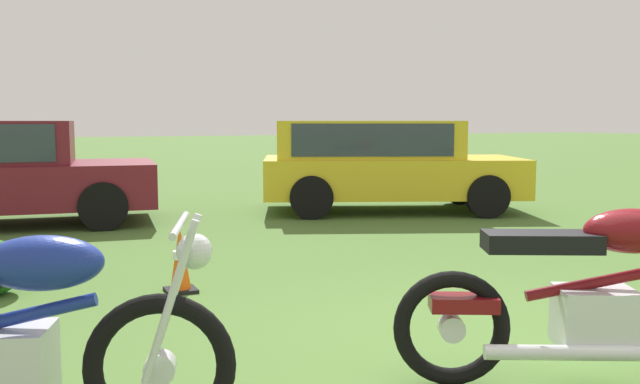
# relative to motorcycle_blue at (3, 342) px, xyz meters

# --- Properties ---
(ground_plane) EXTENTS (120.00, 120.00, 0.00)m
(ground_plane) POSITION_rel_motorcycle_blue_xyz_m (2.75, -0.20, -0.48)
(ground_plane) COLOR #476B2D
(motorcycle_blue) EXTENTS (1.97, 0.92, 1.02)m
(motorcycle_blue) POSITION_rel_motorcycle_blue_xyz_m (0.00, 0.00, 0.00)
(motorcycle_blue) COLOR black
(motorcycle_blue) RESTS_ON ground
(motorcycle_maroon) EXTENTS (1.94, 1.18, 1.02)m
(motorcycle_maroon) POSITION_rel_motorcycle_blue_xyz_m (2.88, -0.55, 0.01)
(motorcycle_maroon) COLOR black
(motorcycle_maroon) RESTS_ON ground
(car_yellow) EXTENTS (4.39, 3.17, 1.43)m
(car_yellow) POSITION_rel_motorcycle_blue_xyz_m (5.37, 6.19, 0.35)
(car_yellow) COLOR gold
(car_yellow) RESTS_ON ground
(traffic_cone) EXTENTS (0.25, 0.25, 0.57)m
(traffic_cone) POSITION_rel_motorcycle_blue_xyz_m (1.32, 2.40, -0.22)
(traffic_cone) COLOR #EA590F
(traffic_cone) RESTS_ON ground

